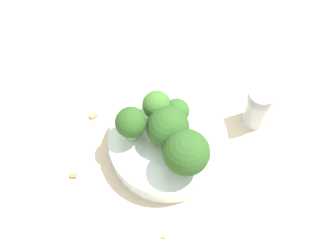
{
  "coord_description": "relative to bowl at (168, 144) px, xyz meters",
  "views": [
    {
      "loc": [
        -0.2,
        0.18,
        0.59
      ],
      "look_at": [
        0.0,
        0.0,
        0.07
      ],
      "focal_mm": 50.0,
      "sensor_mm": 36.0,
      "label": 1
    }
  ],
  "objects": [
    {
      "name": "broccoli_floret_1",
      "position": [
        0.01,
        -0.03,
        0.04
      ],
      "size": [
        0.03,
        0.03,
        0.04
      ],
      "color": "#8EB770",
      "rests_on": "bowl"
    },
    {
      "name": "broccoli_floret_3",
      "position": [
        0.03,
        -0.01,
        0.04
      ],
      "size": [
        0.04,
        0.04,
        0.05
      ],
      "color": "#84AD66",
      "rests_on": "bowl"
    },
    {
      "name": "broccoli_floret_2",
      "position": [
        -0.04,
        0.01,
        0.06
      ],
      "size": [
        0.06,
        0.06,
        0.07
      ],
      "color": "#84AD66",
      "rests_on": "bowl"
    },
    {
      "name": "bowl",
      "position": [
        0.0,
        0.0,
        0.0
      ],
      "size": [
        0.16,
        0.16,
        0.03
      ],
      "primitive_type": "cylinder",
      "color": "silver",
      "rests_on": "ground_plane"
    },
    {
      "name": "pepper_shaker",
      "position": [
        -0.05,
        -0.12,
        0.02
      ],
      "size": [
        0.04,
        0.04,
        0.07
      ],
      "color": "#B2B7BC",
      "rests_on": "ground_plane"
    },
    {
      "name": "almond_crumb_1",
      "position": [
        0.06,
        0.12,
        -0.01
      ],
      "size": [
        0.01,
        0.01,
        0.01
      ],
      "primitive_type": "cube",
      "rotation": [
        0.0,
        0.0,
        3.89
      ],
      "color": "olive",
      "rests_on": "ground_plane"
    },
    {
      "name": "almond_crumb_0",
      "position": [
        -0.09,
        0.09,
        -0.01
      ],
      "size": [
        0.01,
        0.01,
        0.01
      ],
      "primitive_type": "cube",
      "rotation": [
        0.0,
        0.0,
        3.47
      ],
      "color": "tan",
      "rests_on": "ground_plane"
    },
    {
      "name": "almond_crumb_2",
      "position": [
        0.08,
        -0.05,
        -0.01
      ],
      "size": [
        0.01,
        0.01,
        0.01
      ],
      "primitive_type": "cube",
      "rotation": [
        0.0,
        0.0,
        2.54
      ],
      "color": "tan",
      "rests_on": "ground_plane"
    },
    {
      "name": "broccoli_floret_0",
      "position": [
        0.0,
        0.0,
        0.05
      ],
      "size": [
        0.06,
        0.06,
        0.06
      ],
      "color": "#8EB770",
      "rests_on": "bowl"
    },
    {
      "name": "ground_plane",
      "position": [
        0.0,
        0.0,
        -0.02
      ],
      "size": [
        3.0,
        3.0,
        0.0
      ],
      "primitive_type": "plane",
      "color": "beige"
    },
    {
      "name": "broccoli_floret_4",
      "position": [
        0.03,
        0.03,
        0.05
      ],
      "size": [
        0.04,
        0.04,
        0.06
      ],
      "color": "#84AD66",
      "rests_on": "bowl"
    },
    {
      "name": "almond_crumb_3",
      "position": [
        0.11,
        0.04,
        -0.01
      ],
      "size": [
        0.01,
        0.01,
        0.01
      ],
      "primitive_type": "cube",
      "rotation": [
        0.0,
        0.0,
        4.48
      ],
      "color": "#AD7F4C",
      "rests_on": "ground_plane"
    }
  ]
}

